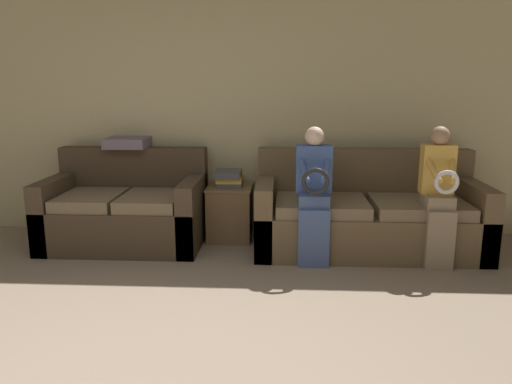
{
  "coord_description": "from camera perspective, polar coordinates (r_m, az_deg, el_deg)",
  "views": [
    {
      "loc": [
        0.77,
        -2.05,
        1.57
      ],
      "look_at": [
        0.56,
        1.88,
        0.7
      ],
      "focal_mm": 35.0,
      "sensor_mm": 36.0,
      "label": 1
    }
  ],
  "objects": [
    {
      "name": "child_left_seated",
      "position": [
        4.36,
        6.62,
        0.18
      ],
      "size": [
        0.32,
        0.37,
        1.19
      ],
      "color": "#475B8E",
      "rests_on": "ground_plane"
    },
    {
      "name": "wall_back",
      "position": [
        5.27,
        -5.46,
        9.19
      ],
      "size": [
        7.69,
        0.06,
        2.55
      ],
      "color": "#C6B789",
      "rests_on": "ground_plane"
    },
    {
      "name": "throw_pillow",
      "position": [
        5.28,
        -14.41,
        5.51
      ],
      "size": [
        0.41,
        0.41,
        0.1
      ],
      "color": "slate",
      "rests_on": "couch_side"
    },
    {
      "name": "side_shelf",
      "position": [
        5.09,
        -2.98,
        -2.23
      ],
      "size": [
        0.45,
        0.51,
        0.54
      ],
      "color": "brown",
      "rests_on": "ground_plane"
    },
    {
      "name": "couch_main",
      "position": [
        4.88,
        12.52,
        -2.69
      ],
      "size": [
        2.1,
        0.94,
        0.92
      ],
      "color": "brown",
      "rests_on": "ground_plane"
    },
    {
      "name": "child_right_seated",
      "position": [
        4.55,
        20.15,
        0.13
      ],
      "size": [
        0.28,
        0.37,
        1.2
      ],
      "color": "gray",
      "rests_on": "ground_plane"
    },
    {
      "name": "book_stack",
      "position": [
        5.01,
        -3.08,
        1.61
      ],
      "size": [
        0.27,
        0.32,
        0.16
      ],
      "color": "#4C4C56",
      "rests_on": "side_shelf"
    },
    {
      "name": "couch_side",
      "position": [
        5.08,
        -14.56,
        -2.16
      ],
      "size": [
        1.5,
        0.93,
        0.92
      ],
      "color": "#473828",
      "rests_on": "ground_plane"
    }
  ]
}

